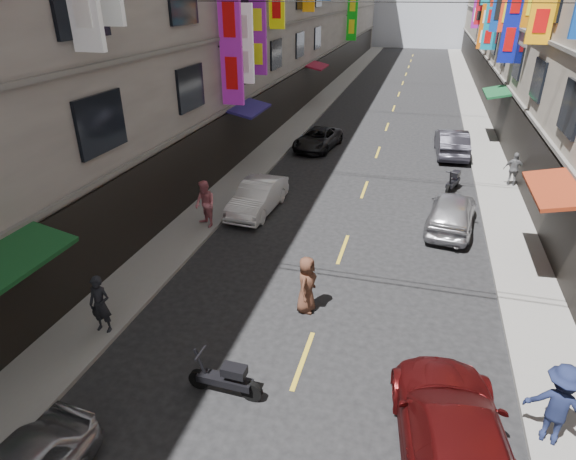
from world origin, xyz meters
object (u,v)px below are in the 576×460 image
Objects in this scene: car_left_mid at (258,197)px; car_right_mid at (452,212)px; scooter_far_right at (453,181)px; scooter_crossing at (226,379)px; car_right_near at (456,442)px; pedestrian_crossing at (307,285)px; pedestrian_rnear at (559,405)px; pedestrian_rfar at (514,169)px; pedestrian_lfar at (205,204)px; car_right_far at (451,143)px; car_left_far at (318,139)px; pedestrian_lnear at (100,304)px.

car_right_mid is (7.71, 0.43, 0.06)m from car_left_mid.
car_left_mid is at bearing 48.53° from scooter_far_right.
scooter_crossing is 0.35× the size of car_right_near.
pedestrian_rnear is at bearing -112.66° from pedestrian_crossing.
scooter_crossing is 17.61m from pedestrian_rfar.
pedestrian_rnear reaches higher than scooter_far_right.
pedestrian_lfar reaches higher than car_right_mid.
pedestrian_lfar reaches higher than car_right_far.
pedestrian_crossing is at bearing 86.45° from scooter_far_right.
scooter_far_right is 5.55m from car_right_far.
pedestrian_lfar is 0.99× the size of pedestrian_rnear.
car_right_far reaches higher than scooter_far_right.
pedestrian_lfar is at bearing -91.12° from car_left_far.
car_left_far is (-2.08, 19.36, 0.14)m from scooter_crossing.
car_left_mid reaches higher than car_left_far.
pedestrian_lnear is at bearing -54.73° from pedestrian_lfar.
car_left_far is at bearing 16.83° from pedestrian_crossing.
car_right_mid is at bearing 105.24° from scooter_far_right.
car_right_near is 16.63m from pedestrian_rfar.
pedestrian_lfar is (-9.11, -2.52, 0.32)m from car_right_mid.
car_right_near is at bearing -51.42° from car_left_mid.
car_right_near is 1.23× the size of car_right_mid.
scooter_crossing is 0.43× the size of car_left_far.
pedestrian_crossing is at bearing -56.40° from car_right_near.
car_right_far is at bearing -71.91° from scooter_far_right.
scooter_crossing is 0.45× the size of car_left_mid.
pedestrian_rnear reaches higher than pedestrian_rfar.
car_left_far reaches higher than scooter_crossing.
car_right_far is 16.99m from pedestrian_crossing.
scooter_far_right is at bearing -24.73° from car_left_far.
scooter_far_right is 14.12m from pedestrian_rnear.
pedestrian_lnear is (-8.88, 1.83, 0.20)m from car_right_near.
pedestrian_rnear is at bearing 114.25° from scooter_far_right.
pedestrian_rnear reaches higher than pedestrian_lfar.
car_right_mid is at bearing 64.93° from pedestrian_rfar.
scooter_crossing is at bearing 70.69° from car_right_mid.
pedestrian_lfar is 14.34m from pedestrian_rfar.
car_right_near is at bearing 106.57° from scooter_far_right.
pedestrian_rnear is at bearing -41.69° from car_left_mid.
car_right_far is (0.48, 20.74, -0.01)m from car_right_near.
pedestrian_lnear is at bearing -95.78° from car_left_mid.
pedestrian_lfar reaches higher than car_left_mid.
car_right_mid is 2.66× the size of pedestrian_rfar.
car_left_far is at bearing -48.45° from pedestrian_rnear.
car_left_mid is 12.07m from pedestrian_rfar.
pedestrian_rnear is (1.92, 1.17, 0.30)m from car_right_near.
pedestrian_rfar is (10.60, 5.76, 0.25)m from car_left_mid.
car_right_far is 2.60× the size of pedestrian_crossing.
car_right_mid is 2.29× the size of pedestrian_lfar.
car_right_near is 3.27× the size of pedestrian_rfar.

